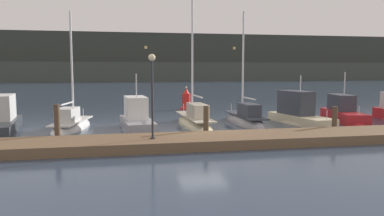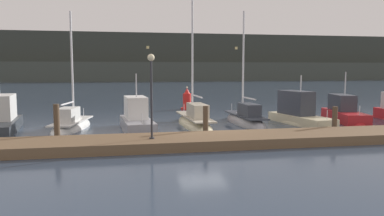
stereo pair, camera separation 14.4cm
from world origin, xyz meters
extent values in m
plane|color=#2D3D51|center=(0.00, 0.00, 0.00)|extent=(400.00, 400.00, 0.00)
cube|color=brown|center=(0.00, -2.43, 0.23)|extent=(35.67, 2.80, 0.45)
cylinder|color=#4C3D2D|center=(-7.29, -0.78, 0.96)|extent=(0.28, 0.28, 1.92)
cylinder|color=#4C3D2D|center=(0.00, -0.78, 0.85)|extent=(0.28, 0.28, 1.71)
cylinder|color=#4C3D2D|center=(7.29, -0.78, 0.76)|extent=(0.28, 0.28, 1.53)
ellipsoid|color=#2D3338|center=(-11.08, 3.57, 0.00)|extent=(2.60, 6.40, 1.20)
cube|color=#2D3338|center=(-11.08, 3.57, 0.31)|extent=(2.38, 5.76, 0.62)
cube|color=silver|center=(-11.16, 4.18, 1.34)|extent=(1.59, 2.87, 1.45)
cube|color=black|center=(-11.31, 5.42, 1.56)|extent=(1.14, 0.41, 0.64)
ellipsoid|color=white|center=(-7.21, 3.84, 0.00)|extent=(2.63, 5.66, 1.23)
cube|color=silver|center=(-7.21, 3.84, 0.46)|extent=(2.21, 4.75, 0.08)
cube|color=silver|center=(-7.33, 3.20, 0.92)|extent=(1.29, 1.90, 0.83)
cylinder|color=silver|center=(-7.12, 4.27, 3.73)|extent=(0.12, 0.12, 6.54)
cylinder|color=silver|center=(-7.32, 3.23, 1.59)|extent=(0.49, 2.11, 0.09)
cylinder|color=silver|center=(-6.73, 6.30, 0.71)|extent=(0.04, 0.04, 0.50)
ellipsoid|color=gray|center=(-3.36, 2.48, 0.00)|extent=(2.17, 5.23, 0.94)
cube|color=gray|center=(-3.36, 2.48, 0.33)|extent=(1.99, 4.71, 0.66)
cube|color=silver|center=(-3.41, 2.99, 1.30)|extent=(1.37, 2.34, 1.29)
cube|color=black|center=(-3.50, 4.00, 1.50)|extent=(1.05, 0.35, 0.58)
cylinder|color=silver|center=(-3.37, 2.58, 2.63)|extent=(0.07, 0.07, 1.36)
cylinder|color=silver|center=(-3.17, 0.35, 0.96)|extent=(0.04, 0.04, 0.60)
ellipsoid|color=beige|center=(0.25, 3.49, 0.00)|extent=(1.80, 6.90, 1.19)
cube|color=#A39984|center=(0.25, 3.49, 0.60)|extent=(1.51, 5.80, 0.08)
cube|color=#A39984|center=(0.28, 2.67, 1.06)|extent=(1.00, 2.23, 0.84)
cylinder|color=silver|center=(0.22, 4.03, 4.70)|extent=(0.12, 0.12, 8.19)
cylinder|color=silver|center=(0.27, 2.81, 1.93)|extent=(0.19, 2.44, 0.09)
cylinder|color=silver|center=(0.12, 6.63, 0.85)|extent=(0.04, 0.04, 0.50)
ellipsoid|color=gray|center=(3.69, 3.82, 0.00)|extent=(1.70, 6.07, 1.42)
cube|color=#333842|center=(3.69, 3.82, 0.58)|extent=(1.43, 5.10, 0.08)
cube|color=#333842|center=(3.71, 3.09, 1.00)|extent=(0.97, 1.95, 0.77)
cylinder|color=silver|center=(3.68, 4.30, 3.94)|extent=(0.12, 0.12, 6.73)
cylinder|color=silver|center=(3.71, 3.17, 1.72)|extent=(0.15, 2.26, 0.09)
cylinder|color=silver|center=(3.62, 6.59, 0.83)|extent=(0.04, 0.04, 0.50)
ellipsoid|color=beige|center=(7.23, 3.00, 0.00)|extent=(2.82, 5.93, 1.11)
cube|color=beige|center=(7.23, 3.00, 0.29)|extent=(2.57, 5.34, 0.57)
cube|color=#333842|center=(7.12, 3.56, 1.36)|extent=(1.65, 2.69, 1.56)
cube|color=black|center=(6.90, 4.67, 1.59)|extent=(1.09, 0.49, 0.69)
cylinder|color=silver|center=(7.20, 3.11, 2.66)|extent=(0.07, 0.07, 1.04)
cylinder|color=silver|center=(7.68, 0.65, 0.87)|extent=(0.04, 0.04, 0.60)
ellipsoid|color=red|center=(10.76, 3.62, 0.00)|extent=(2.61, 5.52, 1.04)
cube|color=red|center=(10.76, 3.62, 0.35)|extent=(2.39, 4.97, 0.70)
cube|color=#333842|center=(10.85, 4.14, 1.25)|extent=(1.55, 2.50, 1.10)
cube|color=black|center=(11.05, 5.18, 1.42)|extent=(1.03, 0.41, 0.50)
cylinder|color=silver|center=(10.78, 3.72, 2.59)|extent=(0.07, 0.07, 1.57)
cylinder|color=silver|center=(10.35, 1.43, 1.00)|extent=(0.04, 0.04, 0.60)
cylinder|color=red|center=(1.48, 13.15, 0.08)|extent=(1.09, 1.09, 0.16)
cylinder|color=red|center=(1.48, 13.15, 0.78)|extent=(0.72, 0.72, 1.24)
cone|color=red|center=(1.48, 13.15, 1.65)|extent=(0.51, 0.51, 0.50)
sphere|color=#F9EAB7|center=(1.48, 13.15, 1.95)|extent=(0.16, 0.16, 0.16)
cylinder|color=#2D2D33|center=(-2.92, -2.67, 0.48)|extent=(0.24, 0.24, 0.06)
cylinder|color=#2D2D33|center=(-2.92, -2.67, 2.23)|extent=(0.10, 0.10, 3.44)
sphere|color=#F9EAB7|center=(-2.92, -2.67, 4.09)|extent=(0.32, 0.32, 0.32)
cube|color=#333833|center=(0.00, 98.81, 7.00)|extent=(240.00, 16.00, 14.00)
cube|color=#3F463F|center=(10.67, 88.81, 2.70)|extent=(144.00, 10.00, 5.39)
cube|color=#F4DB8C|center=(-17.57, 90.76, 1.46)|extent=(0.80, 0.10, 0.80)
cube|color=#F4DB8C|center=(59.78, 90.76, 4.29)|extent=(0.80, 0.10, 0.80)
cube|color=#F4DB8C|center=(1.68, 90.76, 3.49)|extent=(0.80, 0.10, 0.80)
cube|color=#F4DB8C|center=(30.34, 90.76, 9.77)|extent=(0.80, 0.10, 0.80)
cube|color=#F4DB8C|center=(3.61, 90.76, 9.72)|extent=(0.80, 0.10, 0.80)
camera|label=1|loc=(-4.38, -19.32, 3.60)|focal=35.00mm
camera|label=2|loc=(-4.24, -19.35, 3.60)|focal=35.00mm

